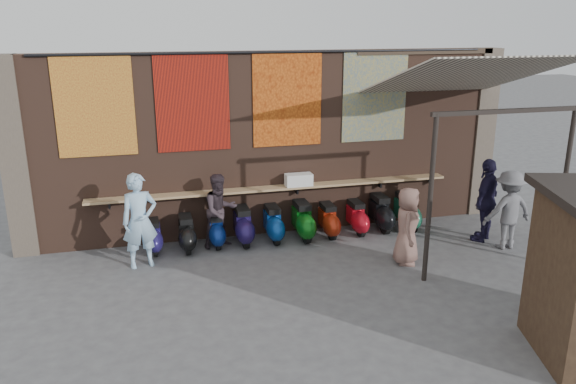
# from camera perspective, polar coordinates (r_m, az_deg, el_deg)

# --- Properties ---
(ground) EXTENTS (70.00, 70.00, 0.00)m
(ground) POSITION_cam_1_polar(r_m,az_deg,el_deg) (10.55, 1.83, -8.83)
(ground) COLOR #474749
(ground) RESTS_ON ground
(brick_wall) EXTENTS (10.00, 0.40, 4.00)m
(brick_wall) POSITION_cam_1_polar(r_m,az_deg,el_deg) (12.38, -1.67, 4.88)
(brick_wall) COLOR brown
(brick_wall) RESTS_ON ground
(pier_left) EXTENTS (0.50, 0.50, 4.00)m
(pier_left) POSITION_cam_1_polar(r_m,az_deg,el_deg) (12.32, -25.96, 3.10)
(pier_left) COLOR #4C4238
(pier_left) RESTS_ON ground
(pier_right) EXTENTS (0.50, 0.50, 4.00)m
(pier_right) POSITION_cam_1_polar(r_m,az_deg,el_deg) (14.46, 18.93, 5.72)
(pier_right) COLOR #4C4238
(pier_right) RESTS_ON ground
(eating_counter) EXTENTS (8.00, 0.32, 0.05)m
(eating_counter) POSITION_cam_1_polar(r_m,az_deg,el_deg) (12.26, -1.23, 0.41)
(eating_counter) COLOR #9E7A51
(eating_counter) RESTS_ON brick_wall
(shelf_box) EXTENTS (0.59, 0.27, 0.27)m
(shelf_box) POSITION_cam_1_polar(r_m,az_deg,el_deg) (12.31, 1.10, 1.25)
(shelf_box) COLOR white
(shelf_box) RESTS_ON eating_counter
(tapestry_redgold) EXTENTS (1.50, 0.02, 2.00)m
(tapestry_redgold) POSITION_cam_1_polar(r_m,az_deg,el_deg) (11.71, -19.04, 8.25)
(tapestry_redgold) COLOR maroon
(tapestry_redgold) RESTS_ON brick_wall
(tapestry_sun) EXTENTS (1.50, 0.02, 2.00)m
(tapestry_sun) POSITION_cam_1_polar(r_m,az_deg,el_deg) (11.73, -9.67, 8.93)
(tapestry_sun) COLOR red
(tapestry_sun) RESTS_ON brick_wall
(tapestry_orange) EXTENTS (1.50, 0.02, 2.00)m
(tapestry_orange) POSITION_cam_1_polar(r_m,az_deg,el_deg) (12.08, -0.06, 9.39)
(tapestry_orange) COLOR #C95C19
(tapestry_orange) RESTS_ON brick_wall
(tapestry_multi) EXTENTS (1.50, 0.02, 2.00)m
(tapestry_multi) POSITION_cam_1_polar(r_m,az_deg,el_deg) (12.73, 8.80, 9.58)
(tapestry_multi) COLOR #264F8B
(tapestry_multi) RESTS_ON brick_wall
(hang_rail) EXTENTS (9.50, 0.06, 0.06)m
(hang_rail) POSITION_cam_1_polar(r_m,az_deg,el_deg) (11.90, -1.49, 14.02)
(hang_rail) COLOR black
(hang_rail) RESTS_ON brick_wall
(scooter_stool_0) EXTENTS (0.32, 0.71, 0.67)m
(scooter_stool_0) POSITION_cam_1_polar(r_m,az_deg,el_deg) (11.92, -13.44, -4.43)
(scooter_stool_0) COLOR navy
(scooter_stool_0) RESTS_ON ground
(scooter_stool_1) EXTENTS (0.35, 0.77, 0.73)m
(scooter_stool_1) POSITION_cam_1_polar(r_m,az_deg,el_deg) (11.86, -10.26, -4.20)
(scooter_stool_1) COLOR black
(scooter_stool_1) RESTS_ON ground
(scooter_stool_2) EXTENTS (0.32, 0.72, 0.68)m
(scooter_stool_2) POSITION_cam_1_polar(r_m,az_deg,el_deg) (11.99, -7.31, -3.92)
(scooter_stool_2) COLOR navy
(scooter_stool_2) RESTS_ON ground
(scooter_stool_3) EXTENTS (0.37, 0.83, 0.79)m
(scooter_stool_3) POSITION_cam_1_polar(r_m,az_deg,el_deg) (12.04, -4.58, -3.48)
(scooter_stool_3) COLOR #1E1348
(scooter_stool_3) RESTS_ON ground
(scooter_stool_4) EXTENTS (0.36, 0.80, 0.76)m
(scooter_stool_4) POSITION_cam_1_polar(r_m,az_deg,el_deg) (12.17, -1.51, -3.27)
(scooter_stool_4) COLOR navy
(scooter_stool_4) RESTS_ON ground
(scooter_stool_5) EXTENTS (0.39, 0.87, 0.82)m
(scooter_stool_5) POSITION_cam_1_polar(r_m,az_deg,el_deg) (12.26, 1.52, -2.98)
(scooter_stool_5) COLOR #0B5212
(scooter_stool_5) RESTS_ON ground
(scooter_stool_6) EXTENTS (0.35, 0.77, 0.73)m
(scooter_stool_6) POSITION_cam_1_polar(r_m,az_deg,el_deg) (12.45, 4.14, -2.92)
(scooter_stool_6) COLOR #98220D
(scooter_stool_6) RESTS_ON ground
(scooter_stool_7) EXTENTS (0.34, 0.77, 0.73)m
(scooter_stool_7) POSITION_cam_1_polar(r_m,az_deg,el_deg) (12.70, 7.01, -2.62)
(scooter_stool_7) COLOR #A90D1A
(scooter_stool_7) RESTS_ON ground
(scooter_stool_8) EXTENTS (0.38, 0.85, 0.80)m
(scooter_stool_8) POSITION_cam_1_polar(r_m,az_deg,el_deg) (12.96, 9.40, -2.14)
(scooter_stool_8) COLOR black
(scooter_stool_8) RESTS_ON ground
(scooter_stool_9) EXTENTS (0.39, 0.86, 0.81)m
(scooter_stool_9) POSITION_cam_1_polar(r_m,az_deg,el_deg) (13.13, 11.94, -2.00)
(scooter_stool_9) COLOR #1B6E4C
(scooter_stool_9) RESTS_ON ground
(diner_left) EXTENTS (0.76, 0.58, 1.86)m
(diner_left) POSITION_cam_1_polar(r_m,az_deg,el_deg) (11.11, -14.83, -2.85)
(diner_left) COLOR #9EC7E6
(diner_left) RESTS_ON ground
(diner_right) EXTENTS (0.94, 0.84, 1.59)m
(diner_right) POSITION_cam_1_polar(r_m,az_deg,el_deg) (11.82, -6.90, -1.91)
(diner_right) COLOR #33272E
(diner_right) RESTS_ON ground
(shopper_navy) EXTENTS (1.12, 1.00, 1.82)m
(shopper_navy) POSITION_cam_1_polar(r_m,az_deg,el_deg) (12.78, 19.50, -0.77)
(shopper_navy) COLOR #191631
(shopper_navy) RESTS_ON ground
(shopper_grey) EXTENTS (1.09, 0.63, 1.67)m
(shopper_grey) POSITION_cam_1_polar(r_m,az_deg,el_deg) (12.53, 21.46, -1.69)
(shopper_grey) COLOR slate
(shopper_grey) RESTS_ON ground
(shopper_tan) EXTENTS (0.78, 0.90, 1.54)m
(shopper_tan) POSITION_cam_1_polar(r_m,az_deg,el_deg) (11.18, 12.01, -3.39)
(shopper_tan) COLOR #815C52
(shopper_tan) RESTS_ON ground
(awning_canvas) EXTENTS (3.20, 3.28, 0.97)m
(awning_canvas) POSITION_cam_1_polar(r_m,az_deg,el_deg) (11.84, 17.47, 11.16)
(awning_canvas) COLOR beige
(awning_canvas) RESTS_ON brick_wall
(awning_ledger) EXTENTS (3.30, 0.08, 0.12)m
(awning_ledger) POSITION_cam_1_polar(r_m,az_deg,el_deg) (13.18, 13.91, 13.69)
(awning_ledger) COLOR #33261C
(awning_ledger) RESTS_ON brick_wall
(awning_header) EXTENTS (3.00, 0.08, 0.08)m
(awning_header) POSITION_cam_1_polar(r_m,az_deg,el_deg) (10.66, 21.50, 7.66)
(awning_header) COLOR black
(awning_header) RESTS_ON awning_post_left
(awning_post_left) EXTENTS (0.09, 0.09, 3.10)m
(awning_post_left) POSITION_cam_1_polar(r_m,az_deg,el_deg) (10.24, 14.23, -0.83)
(awning_post_left) COLOR black
(awning_post_left) RESTS_ON ground
(awning_post_right) EXTENTS (0.09, 0.09, 3.10)m
(awning_post_right) POSITION_cam_1_polar(r_m,az_deg,el_deg) (11.83, 26.20, 0.29)
(awning_post_right) COLOR black
(awning_post_right) RESTS_ON ground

